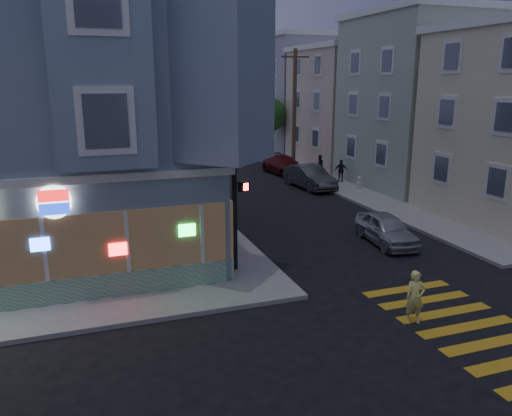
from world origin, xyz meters
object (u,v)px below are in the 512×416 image
pedestrian_b (341,171)px  parked_car_c (284,165)px  utility_pole (294,108)px  street_tree_near (269,115)px  pedestrian_a (319,165)px  fire_hydrant (359,182)px  parked_car_d (229,153)px  street_tree_far (241,110)px  parked_car_a (386,229)px  traffic_signal (236,166)px  parked_car_b (310,177)px  running_child (415,297)px

pedestrian_b → parked_car_c: size_ratio=0.32×
utility_pole → street_tree_near: bearing=88.1°
pedestrian_a → pedestrian_b: bearing=102.7°
pedestrian_b → fire_hydrant: pedestrian_b is taller
pedestrian_a → parked_car_c: (-1.98, 1.92, -0.21)m
pedestrian_a → parked_car_d: size_ratio=0.30×
street_tree_far → fire_hydrant: bearing=-87.9°
parked_car_a → utility_pole: bearing=85.5°
street_tree_near → parked_car_d: bearing=175.3°
pedestrian_a → street_tree_near: bearing=-81.3°
parked_car_d → pedestrian_b: bearing=-64.1°
street_tree_near → pedestrian_b: size_ratio=3.51×
traffic_signal → parked_car_c: bearing=46.4°
parked_car_a → parked_car_b: size_ratio=0.83×
street_tree_far → pedestrian_a: street_tree_far is taller
parked_car_c → parked_car_d: size_ratio=0.94×
utility_pole → street_tree_far: size_ratio=1.70×
parked_car_b → street_tree_far: bearing=80.4°
pedestrian_a → parked_car_a: 15.28m
utility_pole → pedestrian_b: utility_pole is taller
utility_pole → parked_car_c: 4.49m
street_tree_near → pedestrian_a: size_ratio=3.55×
utility_pole → parked_car_d: 8.25m
street_tree_near → street_tree_far: (0.00, 8.00, 0.00)m
parked_car_a → parked_car_c: bearing=89.0°
utility_pole → street_tree_far: (0.20, 14.00, -0.86)m
traffic_signal → running_child: bearing=-71.2°
street_tree_far → traffic_signal: size_ratio=0.94×
street_tree_near → parked_car_a: (-3.60, -23.89, -3.28)m
utility_pole → traffic_signal: size_ratio=1.59×
pedestrian_a → parked_car_b: size_ratio=0.33×
street_tree_near → fire_hydrant: size_ratio=6.60×
parked_car_d → traffic_signal: traffic_signal is taller
running_child → fire_hydrant: (7.78, 16.21, -0.22)m
pedestrian_a → parked_car_d: bearing=-60.9°
parked_car_d → fire_hydrant: size_ratio=6.23×
parked_car_a → parked_car_d: 24.19m
street_tree_near → parked_car_a: bearing=-98.6°
pedestrian_b → parked_car_c: pedestrian_b is taller
pedestrian_a → fire_hydrant: (0.32, -5.08, -0.32)m
running_child → street_tree_far: bearing=93.8°
parked_car_c → street_tree_far: bearing=78.8°
running_child → fire_hydrant: size_ratio=1.97×
pedestrian_b → parked_car_a: size_ratio=0.40×
fire_hydrant → traffic_signal: bearing=-136.6°
parked_car_a → traffic_signal: traffic_signal is taller
parked_car_d → parked_car_a: bearing=-84.0°
street_tree_near → parked_car_b: 12.98m
running_child → parked_car_b: running_child is taller
running_child → pedestrian_b: size_ratio=1.05×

